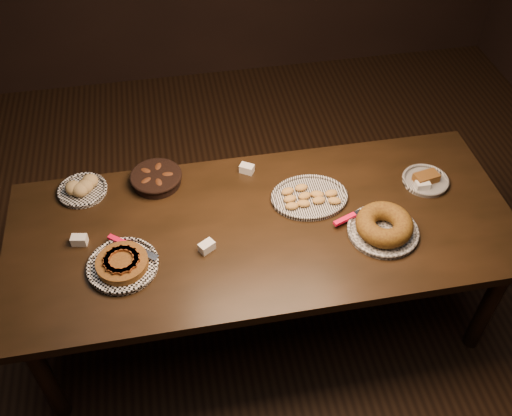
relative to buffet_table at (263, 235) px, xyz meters
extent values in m
plane|color=black|center=(0.00, 0.00, -0.68)|extent=(5.00, 5.00, 0.00)
cube|color=black|center=(0.00, 0.00, 0.05)|extent=(2.40, 1.00, 0.05)
cylinder|color=black|center=(-1.08, -0.38, -0.33)|extent=(0.08, 0.08, 0.70)
cylinder|color=black|center=(1.08, -0.38, -0.33)|extent=(0.08, 0.08, 0.70)
cylinder|color=black|center=(-1.08, 0.38, -0.33)|extent=(0.08, 0.08, 0.70)
cylinder|color=black|center=(1.08, 0.38, -0.33)|extent=(0.08, 0.08, 0.70)
torus|color=white|center=(-0.66, -0.14, 0.09)|extent=(0.32, 0.32, 0.02)
cylinder|color=#4D2C0F|center=(-0.66, -0.14, 0.10)|extent=(0.27, 0.27, 0.04)
cube|color=#562E0E|center=(-0.60, -0.15, 0.13)|extent=(0.04, 0.08, 0.01)
cube|color=#562E0E|center=(-0.60, -0.12, 0.13)|extent=(0.04, 0.08, 0.01)
cube|color=#562E0E|center=(-0.61, -0.10, 0.13)|extent=(0.07, 0.08, 0.01)
cube|color=#562E0E|center=(-0.63, -0.08, 0.13)|extent=(0.08, 0.05, 0.01)
cube|color=#562E0E|center=(-0.66, -0.07, 0.13)|extent=(0.08, 0.02, 0.01)
cube|color=#562E0E|center=(-0.68, -0.08, 0.13)|extent=(0.08, 0.05, 0.01)
cube|color=#562E0E|center=(-0.71, -0.10, 0.13)|extent=(0.07, 0.07, 0.01)
cube|color=#562E0E|center=(-0.72, -0.12, 0.13)|extent=(0.04, 0.08, 0.01)
cube|color=#562E0E|center=(-0.72, -0.15, 0.13)|extent=(0.04, 0.08, 0.01)
cube|color=#562E0E|center=(-0.71, -0.17, 0.13)|extent=(0.07, 0.08, 0.01)
cube|color=#562E0E|center=(-0.69, -0.19, 0.13)|extent=(0.08, 0.05, 0.01)
cube|color=#562E0E|center=(-0.66, -0.20, 0.13)|extent=(0.08, 0.02, 0.01)
cube|color=#562E0E|center=(-0.63, -0.19, 0.13)|extent=(0.08, 0.05, 0.01)
cube|color=#562E0E|center=(-0.61, -0.17, 0.13)|extent=(0.07, 0.07, 0.01)
cube|color=#FF0C3B|center=(-0.67, 0.00, 0.10)|extent=(0.11, 0.09, 0.02)
cube|color=silver|center=(-0.56, -0.09, 0.10)|extent=(0.14, 0.12, 0.00)
torus|color=black|center=(0.25, 0.13, 0.09)|extent=(0.31, 0.31, 0.02)
ellipsoid|color=olive|center=(0.15, 0.07, 0.10)|extent=(0.07, 0.05, 0.03)
ellipsoid|color=olive|center=(0.21, 0.08, 0.10)|extent=(0.07, 0.05, 0.03)
ellipsoid|color=olive|center=(0.29, 0.09, 0.10)|extent=(0.07, 0.05, 0.03)
ellipsoid|color=olive|center=(0.36, 0.07, 0.10)|extent=(0.07, 0.06, 0.03)
ellipsoid|color=olive|center=(0.15, 0.12, 0.10)|extent=(0.07, 0.05, 0.03)
ellipsoid|color=olive|center=(0.23, 0.13, 0.10)|extent=(0.07, 0.06, 0.03)
ellipsoid|color=olive|center=(0.29, 0.13, 0.10)|extent=(0.07, 0.06, 0.03)
ellipsoid|color=olive|center=(0.36, 0.12, 0.10)|extent=(0.07, 0.05, 0.03)
ellipsoid|color=olive|center=(0.15, 0.17, 0.10)|extent=(0.07, 0.06, 0.03)
ellipsoid|color=olive|center=(0.23, 0.19, 0.10)|extent=(0.07, 0.05, 0.03)
torus|color=black|center=(0.54, -0.15, 0.09)|extent=(0.33, 0.33, 0.02)
torus|color=brown|center=(0.54, -0.15, 0.13)|extent=(0.32, 0.32, 0.09)
cube|color=#FF0C3B|center=(0.38, -0.06, 0.10)|extent=(0.12, 0.07, 0.02)
cube|color=silver|center=(0.50, -0.01, 0.10)|extent=(0.15, 0.08, 0.00)
cylinder|color=black|center=(-0.48, 0.38, 0.10)|extent=(0.28, 0.28, 0.06)
torus|color=black|center=(-0.48, 0.38, 0.12)|extent=(0.26, 0.26, 0.02)
ellipsoid|color=black|center=(-0.42, 0.37, 0.12)|extent=(0.08, 0.05, 0.04)
ellipsoid|color=black|center=(-0.46, 0.44, 0.12)|extent=(0.06, 0.09, 0.04)
ellipsoid|color=black|center=(-0.52, 0.42, 0.12)|extent=(0.09, 0.08, 0.04)
ellipsoid|color=black|center=(-0.53, 0.34, 0.12)|extent=(0.09, 0.08, 0.04)
ellipsoid|color=black|center=(-0.47, 0.32, 0.12)|extent=(0.06, 0.08, 0.04)
torus|color=white|center=(-0.84, 0.38, 0.09)|extent=(0.25, 0.25, 0.02)
ellipsoid|color=#AB884E|center=(-0.88, 0.37, 0.12)|extent=(0.08, 0.08, 0.07)
ellipsoid|color=#AB884E|center=(-0.80, 0.41, 0.12)|extent=(0.08, 0.08, 0.07)
ellipsoid|color=#AB884E|center=(-0.85, 0.35, 0.12)|extent=(0.08, 0.08, 0.07)
ellipsoid|color=#AB884E|center=(-0.83, 0.37, 0.12)|extent=(0.08, 0.08, 0.07)
torus|color=black|center=(0.86, 0.14, 0.09)|extent=(0.24, 0.24, 0.02)
cube|color=#4D2C0F|center=(0.86, 0.14, 0.11)|extent=(0.13, 0.09, 0.04)
cube|color=white|center=(-0.28, -0.10, 0.10)|extent=(0.08, 0.08, 0.04)
cube|color=white|center=(-0.01, 0.38, 0.10)|extent=(0.08, 0.08, 0.04)
cube|color=white|center=(0.49, -0.05, 0.10)|extent=(0.08, 0.06, 0.04)
cube|color=white|center=(-0.85, 0.04, 0.10)|extent=(0.08, 0.06, 0.04)
cube|color=white|center=(0.83, 0.10, 0.10)|extent=(0.07, 0.05, 0.04)
camera|label=1|loc=(-0.36, -1.77, 2.07)|focal=40.00mm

